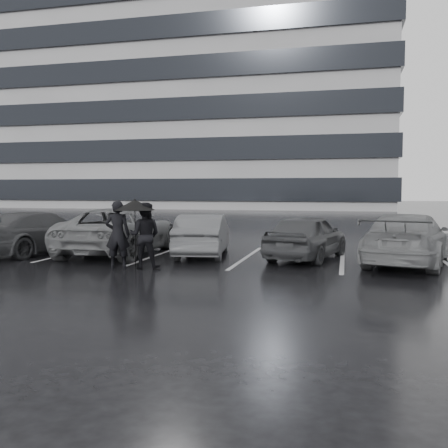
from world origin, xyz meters
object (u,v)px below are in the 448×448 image
at_px(car_main, 307,236).
at_px(pedestrian_right, 145,235).
at_px(car_west_a, 203,235).
at_px(car_west_b, 120,231).
at_px(car_east, 407,239).
at_px(car_west_c, 39,232).
at_px(pedestrian_left, 118,234).

xyz_separation_m(car_main, pedestrian_right, (-3.94, -2.71, 0.19)).
xyz_separation_m(car_west_a, car_west_b, (-2.68, -0.19, 0.09)).
bearing_deg(car_west_b, pedestrian_right, 125.20).
distance_m(car_west_a, car_east, 5.91).
relative_size(car_west_c, pedestrian_left, 2.62).
distance_m(car_west_c, car_east, 11.14).
bearing_deg(car_main, car_west_a, 13.91).
relative_size(pedestrian_left, pedestrian_right, 1.03).
bearing_deg(car_west_a, pedestrian_left, 53.81).
bearing_deg(car_west_a, pedestrian_right, 65.04).
xyz_separation_m(car_main, pedestrian_left, (-4.63, -2.85, 0.21)).
xyz_separation_m(car_west_c, car_east, (11.13, 0.25, 0.03)).
height_order(car_main, car_west_c, car_west_c).
distance_m(pedestrian_left, pedestrian_right, 0.71).
bearing_deg(pedestrian_left, car_west_b, -79.13).
xyz_separation_m(car_main, car_east, (2.73, -0.44, 0.03)).
height_order(car_west_b, pedestrian_left, pedestrian_left).
xyz_separation_m(pedestrian_left, pedestrian_right, (0.69, 0.14, -0.03)).
height_order(car_east, pedestrian_right, pedestrian_right).
height_order(car_main, car_west_b, car_west_b).
distance_m(car_west_a, car_west_b, 2.69).
xyz_separation_m(car_west_c, pedestrian_left, (3.77, -2.17, 0.21)).
bearing_deg(car_west_a, car_main, 170.83).
bearing_deg(car_east, car_west_b, 12.05).
relative_size(car_main, pedestrian_right, 2.28).
relative_size(car_main, pedestrian_left, 2.22).
height_order(car_west_c, car_east, car_east).
xyz_separation_m(car_east, pedestrian_left, (-7.36, -2.42, 0.18)).
distance_m(car_west_b, pedestrian_left, 2.94).
xyz_separation_m(car_west_b, pedestrian_left, (1.22, -2.67, 0.15)).
distance_m(car_west_c, pedestrian_right, 4.90).
height_order(pedestrian_left, pedestrian_right, pedestrian_left).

